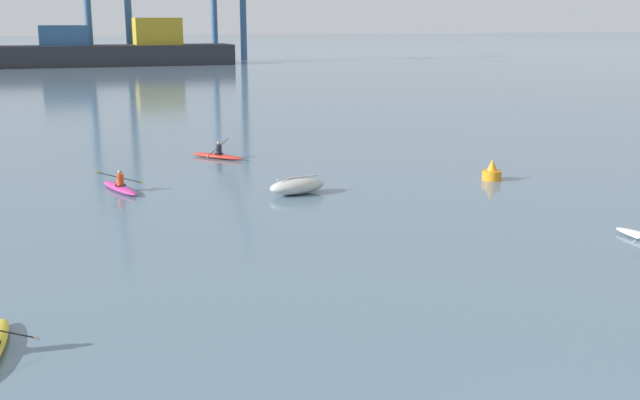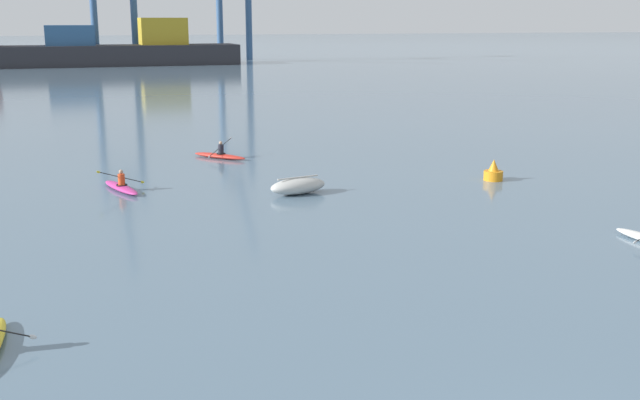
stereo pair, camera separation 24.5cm
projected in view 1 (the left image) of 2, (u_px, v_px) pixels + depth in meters
container_barge at (67, 51)px, 123.08m from camera, size 54.88×8.86×7.80m
capsized_dinghy at (297, 186)px, 32.52m from camera, size 2.76×1.58×0.76m
channel_buoy at (492, 172)px, 35.40m from camera, size 0.90×0.90×1.00m
kayak_magenta at (120, 187)px, 33.16m from camera, size 2.10×3.42×1.04m
kayak_red at (218, 155)px, 40.97m from camera, size 2.69×2.96×1.07m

